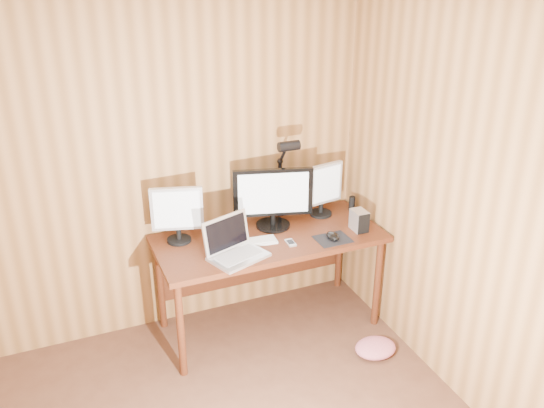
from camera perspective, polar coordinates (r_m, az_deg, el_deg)
room_shell at (r=2.23m, az=-6.57°, el=-13.88°), size 4.00×4.00×4.00m
desk at (r=4.17m, az=-0.65°, el=-4.28°), size 1.60×0.70×0.75m
monitor_center at (r=4.10m, az=0.10°, el=0.68°), size 0.56×0.25×0.44m
monitor_left at (r=3.95m, az=-9.38°, el=-0.91°), size 0.35×0.17×0.40m
monitor_right at (r=4.31m, az=4.96°, el=1.54°), size 0.35×0.17×0.40m
laptop at (r=3.79m, az=-3.85°, el=-4.26°), size 0.43×0.38×0.26m
keyboard at (r=3.95m, az=-2.37°, el=-3.85°), size 0.40×0.16×0.02m
mousepad at (r=4.04m, az=6.03°, el=-3.47°), size 0.24×0.20×0.00m
mouse at (r=4.03m, az=6.05°, el=-3.19°), size 0.08×0.13×0.04m
hard_drive at (r=4.16m, az=8.64°, el=-1.62°), size 0.10×0.14×0.15m
phone at (r=3.96m, az=1.85°, el=-3.85°), size 0.06×0.11×0.01m
speaker at (r=4.47m, az=7.92°, el=0.06°), size 0.05×0.05×0.11m
desk_lamp at (r=4.15m, az=1.26°, el=3.71°), size 0.15×0.22×0.67m
fabric_pile at (r=4.21m, az=10.21°, el=-13.85°), size 0.36×0.32×0.09m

